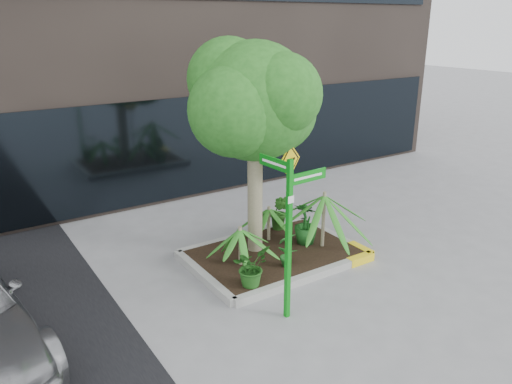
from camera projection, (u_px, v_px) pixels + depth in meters
ground at (275, 267)px, 9.67m from camera, size 80.00×80.00×0.00m
planter at (276, 254)px, 9.98m from camera, size 3.35×2.36×0.15m
tree at (254, 102)px, 9.13m from camera, size 2.84×2.52×4.27m
palm_front at (325, 195)px, 9.86m from camera, size 1.31×1.31×1.46m
palm_left at (240, 229)px, 9.22m from camera, size 0.86×0.86×0.96m
palm_back at (269, 209)px, 10.29m from camera, size 0.84×0.84×0.93m
shrub_a at (251, 267)px, 8.60m from camera, size 0.84×0.84×0.70m
shrub_b at (306, 223)px, 10.22m from camera, size 0.68×0.68×0.88m
shrub_c at (286, 249)px, 9.27m from camera, size 0.39×0.39×0.70m
shrub_d at (280, 212)px, 10.90m from camera, size 0.63×0.63×0.82m
street_sign_post at (289, 222)px, 7.60m from camera, size 0.78×0.77×2.62m
cattle_sign at (289, 180)px, 9.48m from camera, size 0.65×0.25×2.22m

